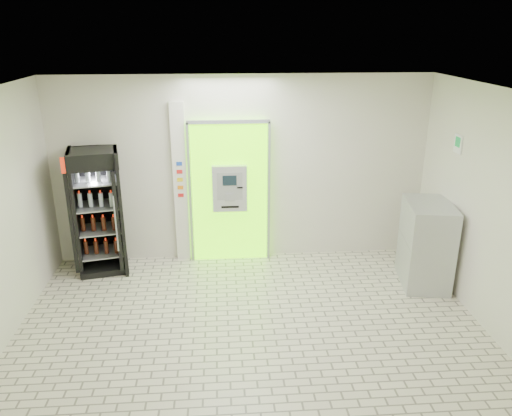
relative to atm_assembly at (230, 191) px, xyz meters
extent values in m
plane|color=#BCB39C|center=(0.20, -2.41, -1.17)|extent=(6.00, 6.00, 0.00)
plane|color=silver|center=(0.20, 0.09, 0.33)|extent=(6.00, 0.00, 6.00)
plane|color=silver|center=(0.20, -4.91, 0.33)|extent=(6.00, 0.00, 6.00)
plane|color=silver|center=(3.20, -2.41, 0.33)|extent=(0.00, 5.00, 5.00)
plane|color=white|center=(0.20, -2.41, 1.83)|extent=(6.00, 6.00, 0.00)
cube|color=#66F800|center=(0.00, 0.02, -0.02)|extent=(1.20, 0.12, 2.30)
cube|color=gray|center=(0.00, -0.05, 1.13)|extent=(1.28, 0.04, 0.06)
cube|color=gray|center=(-0.63, -0.05, -0.02)|extent=(0.04, 0.04, 2.30)
cube|color=gray|center=(0.63, -0.05, -0.02)|extent=(0.04, 0.04, 2.30)
cube|color=black|center=(0.10, -0.04, -0.67)|extent=(0.62, 0.01, 0.67)
cube|color=black|center=(-0.34, -0.04, 0.81)|extent=(0.22, 0.01, 0.18)
cube|color=#B0B3B8|center=(0.00, -0.09, 0.08)|extent=(0.55, 0.12, 0.75)
cube|color=black|center=(0.00, -0.16, 0.23)|extent=(0.22, 0.01, 0.16)
cube|color=gray|center=(0.00, -0.16, -0.05)|extent=(0.16, 0.01, 0.12)
cube|color=black|center=(0.16, -0.16, 0.11)|extent=(0.09, 0.01, 0.02)
cube|color=black|center=(0.00, -0.16, -0.21)|extent=(0.28, 0.01, 0.03)
cube|color=silver|center=(-0.78, 0.04, 0.13)|extent=(0.22, 0.10, 2.60)
cube|color=#193FB2|center=(-0.78, -0.02, 0.48)|extent=(0.09, 0.01, 0.06)
cube|color=red|center=(-0.78, -0.02, 0.35)|extent=(0.09, 0.01, 0.06)
cube|color=yellow|center=(-0.78, -0.02, 0.22)|extent=(0.09, 0.01, 0.06)
cube|color=orange|center=(-0.78, -0.02, 0.09)|extent=(0.09, 0.01, 0.06)
cube|color=red|center=(-0.78, -0.02, -0.04)|extent=(0.09, 0.01, 0.06)
cube|color=black|center=(-2.03, -0.26, -0.20)|extent=(0.85, 0.80, 1.95)
cube|color=black|center=(-2.03, 0.05, -0.20)|extent=(0.73, 0.20, 1.95)
cube|color=red|center=(-2.03, -0.58, 0.65)|extent=(0.70, 0.15, 0.23)
cube|color=white|center=(-2.03, -0.59, 0.65)|extent=(0.40, 0.09, 0.07)
cube|color=black|center=(-2.03, -0.26, -1.12)|extent=(0.85, 0.80, 0.10)
cylinder|color=gray|center=(-1.72, -0.61, -0.27)|extent=(0.03, 0.03, 0.88)
cube|color=gray|center=(-2.03, -0.26, -0.88)|extent=(0.72, 0.68, 0.02)
cube|color=gray|center=(-2.03, -0.26, -0.49)|extent=(0.72, 0.68, 0.02)
cube|color=gray|center=(-2.03, -0.26, -0.10)|extent=(0.72, 0.68, 0.02)
cube|color=gray|center=(-2.03, -0.26, 0.29)|extent=(0.72, 0.68, 0.02)
cube|color=#B0B3B8|center=(2.87, -1.09, -0.54)|extent=(0.77, 1.04, 1.27)
cube|color=gray|center=(2.56, -1.09, -0.47)|extent=(0.15, 0.92, 0.01)
cube|color=white|center=(3.19, -1.01, 0.95)|extent=(0.02, 0.22, 0.26)
cube|color=#0B8235|center=(3.18, -1.01, 0.98)|extent=(0.00, 0.14, 0.14)
camera|label=1|loc=(-0.15, -7.63, 2.49)|focal=35.00mm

